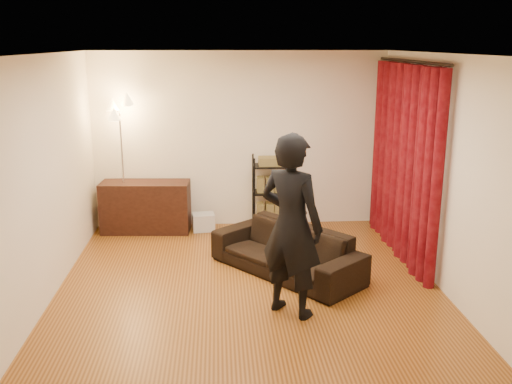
{
  "coord_description": "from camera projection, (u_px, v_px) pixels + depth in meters",
  "views": [
    {
      "loc": [
        -0.34,
        -6.21,
        2.83
      ],
      "look_at": [
        0.1,
        0.3,
        1.1
      ],
      "focal_mm": 40.0,
      "sensor_mm": 36.0,
      "label": 1
    }
  ],
  "objects": [
    {
      "name": "curtain",
      "position": [
        403.0,
        161.0,
        7.63
      ],
      "size": [
        0.22,
        2.65,
        2.55
      ],
      "primitive_type": null,
      "color": "maroon",
      "rests_on": "ground"
    },
    {
      "name": "media_cabinet",
      "position": [
        146.0,
        207.0,
        8.69
      ],
      "size": [
        1.36,
        0.58,
        0.77
      ],
      "primitive_type": "cube",
      "rotation": [
        0.0,
        0.0,
        -0.07
      ],
      "color": "black",
      "rests_on": "ground"
    },
    {
      "name": "storage_boxes",
      "position": [
        204.0,
        222.0,
        8.77
      ],
      "size": [
        0.36,
        0.31,
        0.27
      ],
      "primitive_type": null,
      "rotation": [
        0.0,
        0.0,
        0.14
      ],
      "color": "beige",
      "rests_on": "ground"
    },
    {
      "name": "wall_right",
      "position": [
        444.0,
        174.0,
        6.54
      ],
      "size": [
        0.0,
        5.0,
        5.0
      ],
      "primitive_type": "plane",
      "rotation": [
        1.57,
        0.0,
        -1.57
      ],
      "color": "#F5E9CE",
      "rests_on": "ground"
    },
    {
      "name": "wire_shelf",
      "position": [
        270.0,
        192.0,
        8.81
      ],
      "size": [
        0.52,
        0.37,
        1.14
      ],
      "primitive_type": null,
      "rotation": [
        0.0,
        0.0,
        -0.01
      ],
      "color": "black",
      "rests_on": "ground"
    },
    {
      "name": "floor",
      "position": [
        249.0,
        288.0,
        6.73
      ],
      "size": [
        5.0,
        5.0,
        0.0
      ],
      "primitive_type": "plane",
      "color": "#935C23",
      "rests_on": "ground"
    },
    {
      "name": "wall_front",
      "position": [
        269.0,
        260.0,
        3.98
      ],
      "size": [
        5.0,
        0.0,
        5.0
      ],
      "primitive_type": "plane",
      "rotation": [
        -1.57,
        0.0,
        0.0
      ],
      "color": "#F5E9CE",
      "rests_on": "ground"
    },
    {
      "name": "wall_left",
      "position": [
        44.0,
        181.0,
        6.24
      ],
      "size": [
        0.0,
        5.0,
        5.0
      ],
      "primitive_type": "plane",
      "rotation": [
        1.57,
        0.0,
        1.57
      ],
      "color": "#F5E9CE",
      "rests_on": "ground"
    },
    {
      "name": "person",
      "position": [
        291.0,
        226.0,
        5.9
      ],
      "size": [
        0.85,
        0.81,
        1.96
      ],
      "primitive_type": "imported",
      "rotation": [
        0.0,
        0.0,
        2.47
      ],
      "color": "black",
      "rests_on": "ground"
    },
    {
      "name": "wall_back",
      "position": [
        240.0,
        140.0,
        8.8
      ],
      "size": [
        5.0,
        0.0,
        5.0
      ],
      "primitive_type": "plane",
      "rotation": [
        1.57,
        0.0,
        0.0
      ],
      "color": "#F5E9CE",
      "rests_on": "ground"
    },
    {
      "name": "sofa",
      "position": [
        287.0,
        251.0,
        7.13
      ],
      "size": [
        1.9,
        2.04,
        0.59
      ],
      "primitive_type": "imported",
      "rotation": [
        0.0,
        0.0,
        -0.86
      ],
      "color": "black",
      "rests_on": "ground"
    },
    {
      "name": "curtain_rod",
      "position": [
        411.0,
        61.0,
        7.3
      ],
      "size": [
        0.04,
        2.65,
        0.04
      ],
      "primitive_type": "cylinder",
      "rotation": [
        1.57,
        0.0,
        0.0
      ],
      "color": "black",
      "rests_on": "wall_right"
    },
    {
      "name": "ceiling",
      "position": [
        249.0,
        54.0,
        6.04
      ],
      "size": [
        5.0,
        5.0,
        0.0
      ],
      "primitive_type": "plane",
      "rotation": [
        3.14,
        0.0,
        0.0
      ],
      "color": "white",
      "rests_on": "ground"
    },
    {
      "name": "floor_lamp",
      "position": [
        123.0,
        167.0,
        8.49
      ],
      "size": [
        0.49,
        0.49,
        2.03
      ],
      "primitive_type": null,
      "rotation": [
        0.0,
        0.0,
        -0.43
      ],
      "color": "silver",
      "rests_on": "ground"
    }
  ]
}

